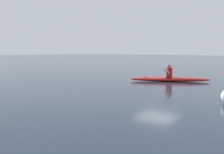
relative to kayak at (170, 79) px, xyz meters
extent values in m
plane|color=#1E2D3D|center=(1.17, -0.67, -0.13)|extent=(160.00, 160.00, 0.00)
ellipsoid|color=red|center=(0.00, 0.00, 0.00)|extent=(4.41, 2.85, 0.26)
torus|color=black|center=(0.07, 0.04, 0.11)|extent=(0.69, 0.69, 0.04)
cylinder|color=black|center=(1.24, 0.71, 0.12)|extent=(0.18, 0.18, 0.02)
cylinder|color=red|center=(0.03, 0.02, 0.41)|extent=(0.38, 0.38, 0.57)
sphere|color=#936B4C|center=(0.03, 0.02, 0.81)|extent=(0.21, 0.21, 0.21)
cylinder|color=black|center=(0.21, 0.12, 0.52)|extent=(1.04, 1.78, 0.03)
ellipsoid|color=black|center=(-0.30, 1.00, 0.52)|extent=(0.23, 0.37, 0.17)
ellipsoid|color=black|center=(0.71, -0.76, 0.52)|extent=(0.23, 0.37, 0.17)
cylinder|color=#936B4C|center=(-0.04, 0.31, 0.50)|extent=(0.29, 0.23, 0.34)
cylinder|color=#936B4C|center=(0.25, -0.19, 0.50)|extent=(0.13, 0.32, 0.34)
camera|label=1|loc=(-7.10, 15.19, 1.75)|focal=44.41mm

